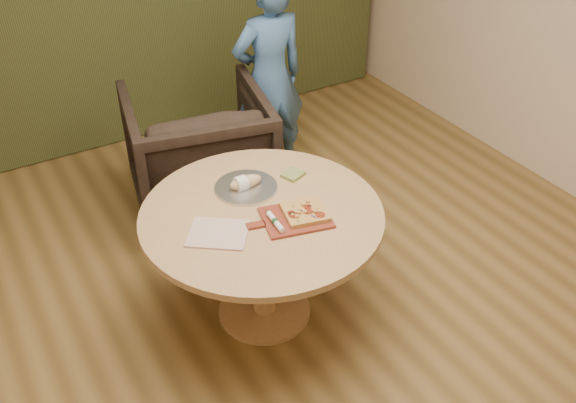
# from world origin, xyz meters

# --- Properties ---
(room_shell) EXTENTS (5.04, 6.04, 2.84)m
(room_shell) POSITION_xyz_m (0.00, 0.00, 1.40)
(room_shell) COLOR olive
(room_shell) RESTS_ON ground
(pedestal_table) EXTENTS (1.32, 1.32, 0.75)m
(pedestal_table) POSITION_xyz_m (-0.12, 0.40, 0.61)
(pedestal_table) COLOR tan
(pedestal_table) RESTS_ON ground
(pizza_paddle) EXTENTS (0.47, 0.35, 0.01)m
(pizza_paddle) POSITION_xyz_m (-0.00, 0.26, 0.76)
(pizza_paddle) COLOR maroon
(pizza_paddle) RESTS_ON pedestal_table
(flatbread_pizza) EXTENTS (0.26, 0.26, 0.04)m
(flatbread_pizza) POSITION_xyz_m (0.06, 0.25, 0.78)
(flatbread_pizza) COLOR tan
(flatbread_pizza) RESTS_ON pizza_paddle
(cutlery_roll) EXTENTS (0.04, 0.20, 0.03)m
(cutlery_roll) POSITION_xyz_m (-0.12, 0.25, 0.78)
(cutlery_roll) COLOR white
(cutlery_roll) RESTS_ON pizza_paddle
(newspaper) EXTENTS (0.39, 0.38, 0.01)m
(newspaper) POSITION_xyz_m (-0.40, 0.35, 0.76)
(newspaper) COLOR white
(newspaper) RESTS_ON pedestal_table
(serving_tray) EXTENTS (0.36, 0.36, 0.02)m
(serving_tray) POSITION_xyz_m (-0.09, 0.64, 0.76)
(serving_tray) COLOR silver
(serving_tray) RESTS_ON pedestal_table
(bread_roll) EXTENTS (0.19, 0.09, 0.09)m
(bread_roll) POSITION_xyz_m (-0.10, 0.64, 0.79)
(bread_roll) COLOR #D2B180
(bread_roll) RESTS_ON serving_tray
(green_packet) EXTENTS (0.15, 0.14, 0.02)m
(green_packet) POSITION_xyz_m (0.21, 0.62, 0.76)
(green_packet) COLOR #5E6F32
(green_packet) RESTS_ON pedestal_table
(armchair) EXTENTS (1.12, 1.07, 0.98)m
(armchair) POSITION_xyz_m (0.04, 1.65, 0.49)
(armchair) COLOR black
(armchair) RESTS_ON ground
(person_standing) EXTENTS (0.59, 0.39, 1.59)m
(person_standing) POSITION_xyz_m (0.70, 1.79, 0.79)
(person_standing) COLOR #3B6499
(person_standing) RESTS_ON ground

